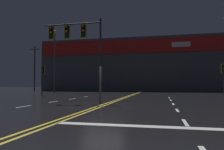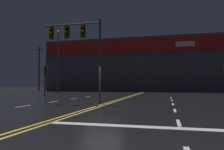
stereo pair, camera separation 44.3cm
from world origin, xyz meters
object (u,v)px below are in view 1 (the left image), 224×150
(traffic_signal_corner_northeast, at_px, (224,73))
(traffic_signal_corner_northwest, at_px, (43,74))
(traffic_signal_median, at_px, (75,38))
(streetlight_near_left, at_px, (55,53))

(traffic_signal_corner_northeast, bearing_deg, traffic_signal_corner_northwest, -176.29)
(traffic_signal_median, relative_size, traffic_signal_corner_northeast, 1.73)
(traffic_signal_corner_northeast, xyz_separation_m, streetlight_near_left, (-22.32, 7.92, 3.82))
(traffic_signal_corner_northeast, height_order, streetlight_near_left, streetlight_near_left)
(traffic_signal_median, relative_size, traffic_signal_corner_northwest, 1.70)
(traffic_signal_median, xyz_separation_m, traffic_signal_corner_northwest, (-7.09, 7.92, -2.05))
(traffic_signal_corner_northwest, xyz_separation_m, streetlight_near_left, (-3.33, 9.15, 3.77))
(traffic_signal_corner_northeast, xyz_separation_m, traffic_signal_corner_northwest, (-18.98, -1.23, 0.04))
(traffic_signal_median, distance_m, traffic_signal_corner_northwest, 10.83)
(traffic_signal_corner_northwest, relative_size, streetlight_near_left, 0.34)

